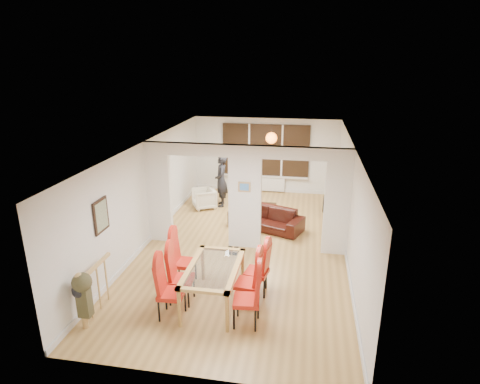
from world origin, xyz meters
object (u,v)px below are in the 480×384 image
(dining_table, at_px, (214,285))
(dining_chair_la, at_px, (171,289))
(dining_chair_rb, at_px, (248,280))
(dining_chair_rc, at_px, (257,269))
(dining_chair_lb, at_px, (181,276))
(dining_chair_lc, at_px, (184,259))
(coffee_table, at_px, (261,208))
(bottle, at_px, (259,200))
(armchair, at_px, (204,198))
(dining_chair_ra, at_px, (246,296))
(bowl, at_px, (257,203))
(television, at_px, (323,204))
(person, at_px, (221,181))
(sofa, at_px, (266,218))

(dining_table, distance_m, dining_chair_la, 0.87)
(dining_chair_rb, xyz_separation_m, dining_chair_rc, (0.10, 0.47, -0.01))
(dining_table, xyz_separation_m, dining_chair_rb, (0.66, 0.04, 0.16))
(dining_chair_lb, xyz_separation_m, dining_chair_lc, (-0.15, 0.64, 0.01))
(coffee_table, bearing_deg, bottle, -133.82)
(coffee_table, bearing_deg, dining_chair_lc, -103.31)
(dining_chair_la, relative_size, coffee_table, 1.22)
(dining_chair_lc, bearing_deg, armchair, 100.38)
(dining_chair_ra, height_order, dining_chair_rc, dining_chair_ra)
(bowl, bearing_deg, television, 6.60)
(dining_table, bearing_deg, person, 100.84)
(coffee_table, distance_m, bottle, 0.27)
(dining_chair_la, distance_m, person, 5.91)
(armchair, distance_m, person, 0.79)
(dining_chair_rc, xyz_separation_m, armchair, (-2.28, 4.54, -0.23))
(dining_chair_lc, xyz_separation_m, dining_chair_rc, (1.54, -0.09, -0.02))
(dining_chair_rc, bearing_deg, armchair, 126.71)
(dining_chair_rb, xyz_separation_m, sofa, (-0.07, 3.77, -0.26))
(sofa, bearing_deg, dining_chair_rc, -66.03)
(armchair, height_order, person, person)
(dining_chair_rc, bearing_deg, dining_chair_rb, -92.52)
(sofa, xyz_separation_m, television, (1.60, 1.54, -0.04))
(dining_chair_ra, distance_m, coffee_table, 5.65)
(dining_chair_lc, relative_size, coffee_table, 1.22)
(sofa, bearing_deg, bowl, 129.15)
(coffee_table, bearing_deg, bowl, 167.53)
(dining_chair_ra, distance_m, bottle, 5.58)
(dining_table, bearing_deg, dining_chair_lc, 142.13)
(dining_table, xyz_separation_m, sofa, (0.59, 3.80, -0.10))
(dining_chair_lc, xyz_separation_m, television, (2.96, 4.75, -0.30))
(dining_chair_rb, distance_m, dining_chair_rc, 0.48)
(armchair, relative_size, person, 0.41)
(dining_table, height_order, bowl, dining_table)
(dining_chair_lc, relative_size, armchair, 1.65)
(dining_chair_lb, bearing_deg, bowl, 76.77)
(dining_table, height_order, dining_chair_rc, dining_chair_rc)
(dining_chair_rb, distance_m, armchair, 5.47)
(dining_chair_lb, xyz_separation_m, coffee_table, (0.91, 5.13, -0.45))
(dining_chair_la, height_order, coffee_table, dining_chair_la)
(dining_table, relative_size, television, 1.87)
(person, bearing_deg, bottle, 62.00)
(dining_chair_rc, xyz_separation_m, coffee_table, (-0.48, 4.58, -0.44))
(dining_chair_ra, relative_size, bowl, 5.26)
(dining_table, xyz_separation_m, armchair, (-1.52, 5.05, -0.09))
(dining_chair_lc, bearing_deg, dining_chair_rc, -2.65)
(dining_chair_la, height_order, person, person)
(dining_chair_la, bearing_deg, dining_chair_ra, -2.44)
(dining_chair_lc, height_order, bottle, dining_chair_lc)
(person, distance_m, television, 3.26)
(dining_chair_ra, height_order, television, dining_chair_ra)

